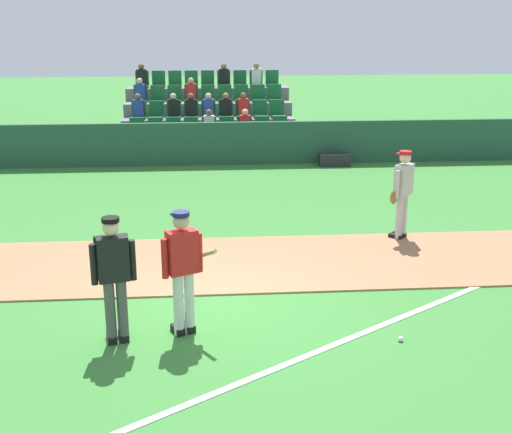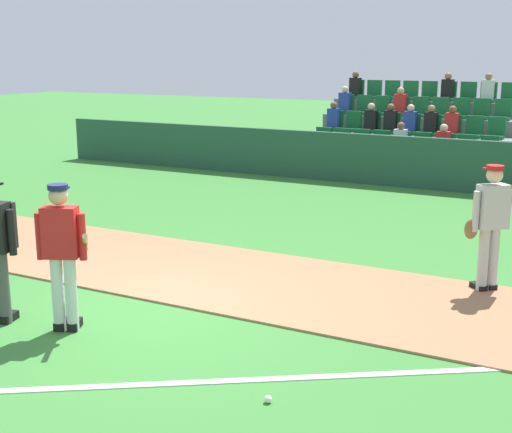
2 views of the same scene
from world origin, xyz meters
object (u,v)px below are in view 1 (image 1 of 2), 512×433
object	(u,v)px
umpire_home_plate	(114,272)
baseball	(401,339)
batter_red_jersey	(183,268)
runner_grey_jersey	(402,192)
equipment_bag	(334,160)

from	to	relation	value
umpire_home_plate	baseball	size ratio (longest dim) A/B	23.78
batter_red_jersey	baseball	xyz separation A→B (m)	(2.91, -0.47, -0.93)
batter_red_jersey	umpire_home_plate	size ratio (longest dim) A/B	1.00
umpire_home_plate	runner_grey_jersey	bearing A→B (deg)	38.07
equipment_bag	baseball	bearing A→B (deg)	-96.22
batter_red_jersey	runner_grey_jersey	bearing A→B (deg)	42.33
batter_red_jersey	equipment_bag	world-z (taller)	batter_red_jersey
umpire_home_plate	baseball	xyz separation A→B (m)	(3.81, -0.30, -0.96)
runner_grey_jersey	baseball	bearing A→B (deg)	-105.93
umpire_home_plate	baseball	bearing A→B (deg)	-4.45
baseball	equipment_bag	size ratio (longest dim) A/B	0.08
umpire_home_plate	runner_grey_jersey	distance (m)	6.37
batter_red_jersey	baseball	bearing A→B (deg)	-9.22
runner_grey_jersey	equipment_bag	size ratio (longest dim) A/B	1.96
runner_grey_jersey	baseball	world-z (taller)	runner_grey_jersey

